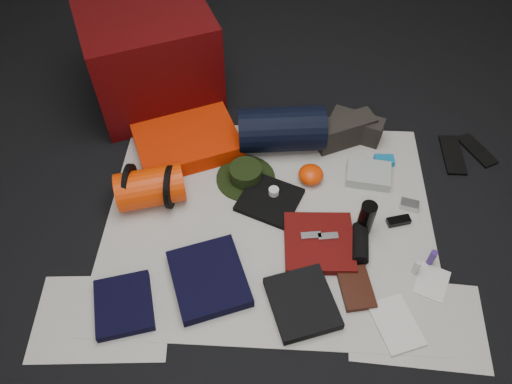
{
  "coord_description": "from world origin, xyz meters",
  "views": [
    {
      "loc": [
        0.01,
        -1.41,
        2.03
      ],
      "look_at": [
        -0.07,
        0.09,
        0.1
      ],
      "focal_mm": 35.0,
      "sensor_mm": 36.0,
      "label": 1
    }
  ],
  "objects_px": {
    "red_cabinet": "(151,59)",
    "sleeping_pad": "(186,138)",
    "water_bottle": "(366,218)",
    "paperback_book": "(356,288)",
    "navy_duffel": "(281,129)",
    "stuff_sack": "(150,188)",
    "compact_camera": "(409,205)"
  },
  "relations": [
    {
      "from": "red_cabinet",
      "to": "sleeping_pad",
      "type": "relative_size",
      "value": 1.27
    },
    {
      "from": "water_bottle",
      "to": "paperback_book",
      "type": "distance_m",
      "value": 0.34
    },
    {
      "from": "navy_duffel",
      "to": "paperback_book",
      "type": "xyz_separation_m",
      "value": [
        0.35,
        -0.87,
        -0.11
      ]
    },
    {
      "from": "stuff_sack",
      "to": "paperback_book",
      "type": "distance_m",
      "value": 1.1
    },
    {
      "from": "navy_duffel",
      "to": "compact_camera",
      "type": "height_order",
      "value": "navy_duffel"
    },
    {
      "from": "navy_duffel",
      "to": "water_bottle",
      "type": "xyz_separation_m",
      "value": [
        0.41,
        -0.54,
        -0.03
      ]
    },
    {
      "from": "water_bottle",
      "to": "sleeping_pad",
      "type": "bearing_deg",
      "value": 151.05
    },
    {
      "from": "water_bottle",
      "to": "compact_camera",
      "type": "relative_size",
      "value": 2.13
    },
    {
      "from": "sleeping_pad",
      "to": "navy_duffel",
      "type": "distance_m",
      "value": 0.53
    },
    {
      "from": "sleeping_pad",
      "to": "stuff_sack",
      "type": "bearing_deg",
      "value": -106.51
    },
    {
      "from": "sleeping_pad",
      "to": "paperback_book",
      "type": "relative_size",
      "value": 2.58
    },
    {
      "from": "red_cabinet",
      "to": "stuff_sack",
      "type": "height_order",
      "value": "red_cabinet"
    },
    {
      "from": "water_bottle",
      "to": "compact_camera",
      "type": "distance_m",
      "value": 0.29
    },
    {
      "from": "red_cabinet",
      "to": "compact_camera",
      "type": "height_order",
      "value": "red_cabinet"
    },
    {
      "from": "paperback_book",
      "to": "red_cabinet",
      "type": "bearing_deg",
      "value": 120.99
    },
    {
      "from": "navy_duffel",
      "to": "compact_camera",
      "type": "distance_m",
      "value": 0.77
    },
    {
      "from": "sleeping_pad",
      "to": "water_bottle",
      "type": "height_order",
      "value": "water_bottle"
    },
    {
      "from": "compact_camera",
      "to": "sleeping_pad",
      "type": "bearing_deg",
      "value": 177.38
    },
    {
      "from": "red_cabinet",
      "to": "navy_duffel",
      "type": "relative_size",
      "value": 1.48
    },
    {
      "from": "stuff_sack",
      "to": "water_bottle",
      "type": "height_order",
      "value": "stuff_sack"
    },
    {
      "from": "red_cabinet",
      "to": "stuff_sack",
      "type": "bearing_deg",
      "value": -106.03
    },
    {
      "from": "sleeping_pad",
      "to": "water_bottle",
      "type": "distance_m",
      "value": 1.07
    },
    {
      "from": "paperback_book",
      "to": "water_bottle",
      "type": "bearing_deg",
      "value": 69.02
    },
    {
      "from": "sleeping_pad",
      "to": "water_bottle",
      "type": "relative_size",
      "value": 2.83
    },
    {
      "from": "navy_duffel",
      "to": "paperback_book",
      "type": "relative_size",
      "value": 2.21
    },
    {
      "from": "compact_camera",
      "to": "stuff_sack",
      "type": "bearing_deg",
      "value": -164.24
    },
    {
      "from": "stuff_sack",
      "to": "compact_camera",
      "type": "xyz_separation_m",
      "value": [
        1.29,
        0.02,
        -0.08
      ]
    },
    {
      "from": "red_cabinet",
      "to": "paperback_book",
      "type": "height_order",
      "value": "red_cabinet"
    },
    {
      "from": "red_cabinet",
      "to": "sleeping_pad",
      "type": "distance_m",
      "value": 0.5
    },
    {
      "from": "compact_camera",
      "to": "paperback_book",
      "type": "relative_size",
      "value": 0.43
    },
    {
      "from": "stuff_sack",
      "to": "red_cabinet",
      "type": "bearing_deg",
      "value": 97.86
    },
    {
      "from": "paperback_book",
      "to": "compact_camera",
      "type": "bearing_deg",
      "value": 47.08
    }
  ]
}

